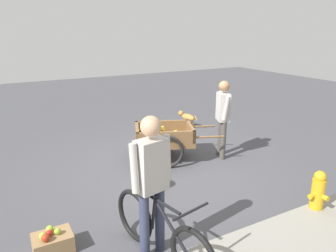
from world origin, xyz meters
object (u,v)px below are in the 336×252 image
at_px(fire_hydrant, 318,194).
at_px(bicycle, 161,233).
at_px(cyclist_person, 152,175).
at_px(apple_crate, 53,242).
at_px(fruit_cart, 164,138).
at_px(plastic_bucket, 156,182).
at_px(dog, 187,117).
at_px(vendor_person, 223,113).

bearing_deg(fire_hydrant, bicycle, -5.72).
distance_m(cyclist_person, apple_crate, 1.45).
distance_m(fruit_cart, plastic_bucket, 1.26).
bearing_deg(cyclist_person, fire_hydrant, 170.75).
bearing_deg(fruit_cart, cyclist_person, 59.04).
height_order(fruit_cart, apple_crate, fruit_cart).
bearing_deg(plastic_bucket, dog, -130.56).
height_order(cyclist_person, fire_hydrant, cyclist_person).
bearing_deg(bicycle, vendor_person, -139.44).
bearing_deg(bicycle, dog, -125.34).
bearing_deg(fire_hydrant, vendor_person, -94.65).
bearing_deg(fire_hydrant, apple_crate, -16.29).
height_order(vendor_person, fire_hydrant, vendor_person).
relative_size(cyclist_person, apple_crate, 3.74).
bearing_deg(dog, plastic_bucket, 49.44).
bearing_deg(dog, bicycle, 54.66).
relative_size(fire_hydrant, plastic_bucket, 2.31).
bearing_deg(cyclist_person, vendor_person, -141.84).
bearing_deg(bicycle, cyclist_person, -77.85).
height_order(dog, plastic_bucket, dog).
bearing_deg(fruit_cart, vendor_person, 157.76).
xyz_separation_m(bicycle, dog, (-2.98, -4.20, -0.08)).
bearing_deg(vendor_person, bicycle, 40.56).
bearing_deg(cyclist_person, plastic_bucket, -118.00).
relative_size(plastic_bucket, apple_crate, 0.66).
relative_size(dog, apple_crate, 1.51).
xyz_separation_m(cyclist_person, plastic_bucket, (-0.75, -1.41, -0.88)).
bearing_deg(vendor_person, fire_hydrant, 85.35).
height_order(fire_hydrant, plastic_bucket, fire_hydrant).
relative_size(bicycle, plastic_bucket, 5.65).
bearing_deg(bicycle, plastic_bucket, -114.73).
height_order(fruit_cart, bicycle, bicycle).
distance_m(dog, fire_hydrant, 4.48).
bearing_deg(fruit_cart, bicycle, 61.08).
distance_m(fruit_cart, dog, 2.28).
bearing_deg(dog, apple_crate, 40.81).
relative_size(bicycle, cyclist_person, 0.99).
relative_size(cyclist_person, plastic_bucket, 5.68).
distance_m(dog, apple_crate, 5.30).
bearing_deg(fire_hydrant, cyclist_person, -9.25).
bearing_deg(plastic_bucket, apple_crate, 25.14).
height_order(fruit_cart, plastic_bucket, fruit_cart).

